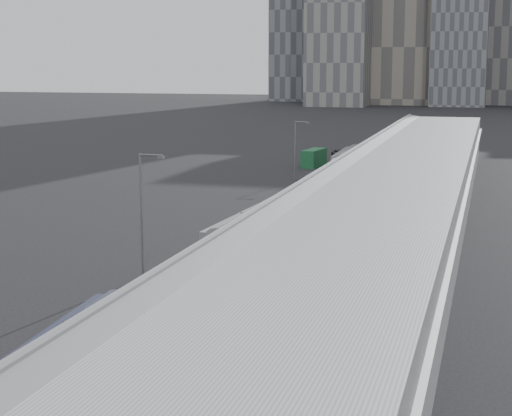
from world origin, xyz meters
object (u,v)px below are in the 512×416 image
at_px(street_lamp_near, 143,207).
at_px(suv, 342,154).
at_px(bus_2, 202,283).
at_px(street_lamp_far, 297,146).
at_px(shipping_container, 314,158).
at_px(bus_5, 312,196).
at_px(bus_3, 248,242).
at_px(bus_6, 339,178).
at_px(bus_1, 72,368).
at_px(bus_4, 284,217).
at_px(bus_7, 349,166).

bearing_deg(street_lamp_near, suv, 89.66).
height_order(bus_2, street_lamp_far, street_lamp_far).
bearing_deg(shipping_container, street_lamp_near, -80.12).
bearing_deg(bus_2, bus_5, 91.06).
relative_size(bus_2, suv, 2.37).
distance_m(bus_3, street_lamp_near, 10.14).
height_order(bus_3, shipping_container, bus_3).
relative_size(bus_5, shipping_container, 2.06).
height_order(bus_2, bus_6, bus_6).
xyz_separation_m(bus_1, bus_2, (0.83, 17.02, 0.01)).
height_order(bus_3, bus_5, bus_3).
relative_size(bus_5, suv, 2.29).
bearing_deg(bus_1, bus_3, 85.74).
height_order(bus_1, bus_6, bus_6).
height_order(street_lamp_near, suv, street_lamp_near).
relative_size(bus_1, bus_4, 1.02).
xyz_separation_m(bus_2, bus_5, (-0.74, 39.54, -0.07)).
relative_size(bus_3, bus_5, 1.11).
height_order(bus_5, bus_7, bus_7).
distance_m(bus_4, bus_6, 28.41).
distance_m(bus_1, bus_3, 30.18).
relative_size(bus_5, bus_7, 0.90).
relative_size(street_lamp_far, suv, 1.49).
bearing_deg(bus_7, bus_6, -87.12).
bearing_deg(bus_2, street_lamp_far, 96.99).
xyz_separation_m(bus_3, bus_6, (0.34, 40.95, -0.08)).
relative_size(bus_2, bus_5, 1.03).
xyz_separation_m(bus_5, suv, (-5.46, 51.04, -0.78)).
height_order(shipping_container, suv, shipping_container).
relative_size(street_lamp_near, suv, 1.73).
distance_m(bus_7, street_lamp_near, 61.07).
height_order(bus_1, bus_7, bus_7).
distance_m(bus_7, street_lamp_far, 8.55).
xyz_separation_m(bus_5, street_lamp_near, (-5.96, -33.54, 3.93)).
bearing_deg(street_lamp_far, bus_7, 34.67).
height_order(bus_7, street_lamp_far, street_lamp_far).
bearing_deg(bus_1, bus_2, 83.43).
xyz_separation_m(shipping_container, suv, (2.27, 12.37, -0.60)).
xyz_separation_m(bus_4, street_lamp_near, (-6.11, -19.70, 3.89)).
bearing_deg(bus_4, bus_1, -88.65).
relative_size(bus_7, street_lamp_near, 1.47).
height_order(bus_3, suv, bus_3).
xyz_separation_m(bus_3, shipping_container, (-7.89, 65.04, -0.36)).
relative_size(bus_6, bus_7, 0.96).
bearing_deg(shipping_container, bus_6, -62.65).
bearing_deg(suv, bus_4, -108.18).
bearing_deg(bus_4, street_lamp_far, 102.62).
height_order(bus_2, bus_4, bus_2).
bearing_deg(bus_5, bus_2, -92.02).
distance_m(shipping_container, suv, 12.59).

